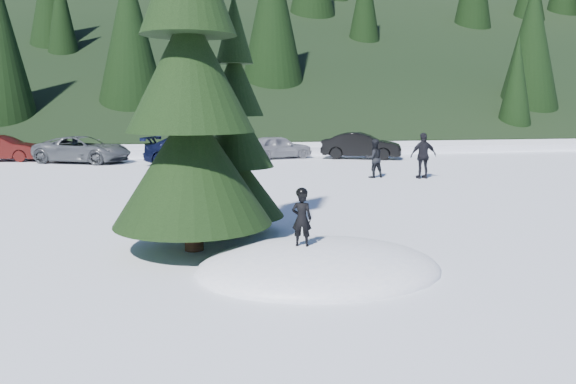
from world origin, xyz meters
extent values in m
plane|color=white|center=(0.00, 0.00, 0.00)|extent=(200.00, 200.00, 0.00)
ellipsoid|color=white|center=(0.00, 0.00, 0.00)|extent=(4.48, 3.52, 0.96)
cylinder|color=#321F10|center=(-2.20, 1.80, 0.70)|extent=(0.38, 0.38, 1.40)
cone|color=black|center=(-2.20, 1.80, 1.79)|extent=(3.20, 3.20, 2.46)
cone|color=black|center=(-2.20, 1.80, 3.65)|extent=(2.54, 2.54, 2.46)
cylinder|color=#321F10|center=(-1.20, 3.20, 0.50)|extent=(0.26, 0.26, 1.00)
cone|color=black|center=(-1.20, 3.20, 1.16)|extent=(2.20, 2.20, 1.52)
cone|color=black|center=(-1.20, 3.20, 2.31)|extent=(1.75, 1.75, 1.52)
cone|color=black|center=(-1.20, 3.20, 3.46)|extent=(1.29, 1.29, 1.52)
cone|color=black|center=(-1.20, 3.20, 4.61)|extent=(0.84, 0.84, 1.52)
imported|color=black|center=(-0.33, -0.05, 0.97)|extent=(0.41, 0.33, 0.97)
imported|color=black|center=(5.13, 11.97, 0.78)|extent=(0.83, 0.68, 1.56)
imported|color=black|center=(6.97, 11.35, 0.91)|extent=(1.07, 0.45, 1.83)
imported|color=#390C0A|center=(-11.72, 21.68, 0.66)|extent=(4.17, 1.92, 1.32)
imported|color=#53585B|center=(-7.43, 20.09, 0.67)|extent=(5.29, 3.96, 1.33)
imported|color=black|center=(-1.91, 17.57, 0.71)|extent=(5.25, 3.74, 1.41)
imported|color=gray|center=(2.59, 20.44, 0.63)|extent=(3.98, 2.45, 1.26)
imported|color=black|center=(7.01, 19.54, 0.70)|extent=(4.50, 3.00, 1.40)
camera|label=1|loc=(-2.31, -9.55, 2.99)|focal=35.00mm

